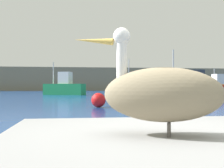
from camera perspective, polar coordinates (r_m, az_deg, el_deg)
hillside_backdrop at (r=80.55m, az=-6.78°, el=0.86°), size 140.00×17.29×6.11m
pelican at (r=2.32m, az=10.07°, el=-1.80°), size 1.28×0.73×0.91m
fishing_boat_red at (r=27.77m, az=16.01°, el=-0.70°), size 5.94×1.62×4.59m
fishing_boat_teal at (r=37.88m, az=5.85°, el=-0.53°), size 6.13×3.24×4.76m
fishing_boat_orange at (r=50.65m, az=21.72°, el=-0.36°), size 5.97×2.65×4.07m
fishing_boat_green at (r=34.68m, az=-9.76°, el=-0.66°), size 5.31×3.57×4.08m
mooring_buoy at (r=13.50m, az=-2.80°, el=-3.34°), size 0.70×0.70×0.70m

